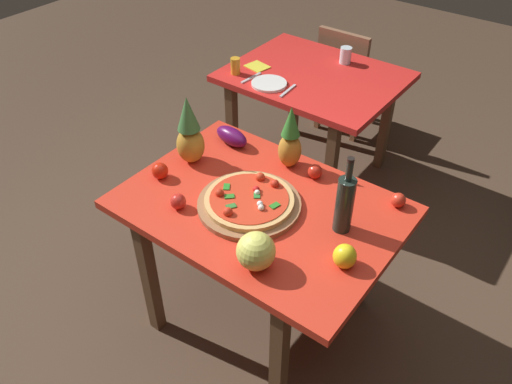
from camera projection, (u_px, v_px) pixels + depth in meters
name	position (u px, v px, depth m)	size (l,w,h in m)	color
ground_plane	(260.00, 313.00, 2.79)	(10.00, 10.00, 0.00)	#4C3828
display_table	(260.00, 220.00, 2.36)	(1.22, 0.87, 0.78)	brown
background_table	(313.00, 89.00, 3.35)	(1.07, 0.86, 0.78)	brown
dining_chair	(346.00, 75.00, 3.92)	(0.41, 0.41, 0.85)	#986340
pizza_board	(249.00, 204.00, 2.28)	(0.46, 0.46, 0.03)	#986340
pizza	(249.00, 199.00, 2.26)	(0.40, 0.40, 0.06)	tan
wine_bottle	(345.00, 203.00, 2.09)	(0.08, 0.08, 0.36)	#1E2923
pineapple_left	(290.00, 140.00, 2.43)	(0.11, 0.11, 0.32)	#C08029
pineapple_right	(189.00, 133.00, 2.45)	(0.14, 0.14, 0.35)	#BD872C
melon	(256.00, 251.00, 1.96)	(0.15, 0.15, 0.15)	#DBDB60
bell_pepper	(345.00, 256.00, 1.98)	(0.09, 0.09, 0.10)	yellow
eggplant	(232.00, 136.00, 2.64)	(0.20, 0.09, 0.09)	#4F0E48
tomato_by_bottle	(178.00, 201.00, 2.25)	(0.07, 0.07, 0.07)	red
tomato_beside_pepper	(315.00, 171.00, 2.42)	(0.07, 0.07, 0.07)	red
tomato_near_board	(160.00, 171.00, 2.42)	(0.08, 0.08, 0.08)	red
tomato_at_corner	(398.00, 200.00, 2.27)	(0.07, 0.07, 0.07)	red
drinking_glass_juice	(235.00, 66.00, 3.25)	(0.06, 0.06, 0.10)	gold
drinking_glass_water	(346.00, 55.00, 3.37)	(0.08, 0.08, 0.11)	silver
dinner_plate	(269.00, 84.00, 3.16)	(0.22, 0.22, 0.02)	white
fork_utensil	(251.00, 78.00, 3.23)	(0.02, 0.18, 0.01)	silver
knife_utensil	(288.00, 91.00, 3.10)	(0.02, 0.18, 0.01)	silver
napkin_folded	(257.00, 67.00, 3.36)	(0.14, 0.12, 0.01)	yellow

